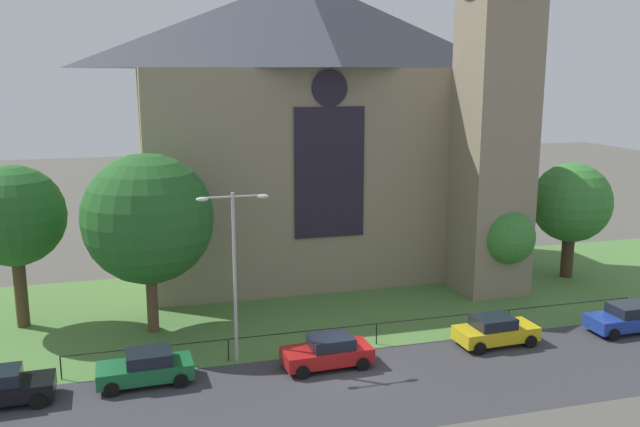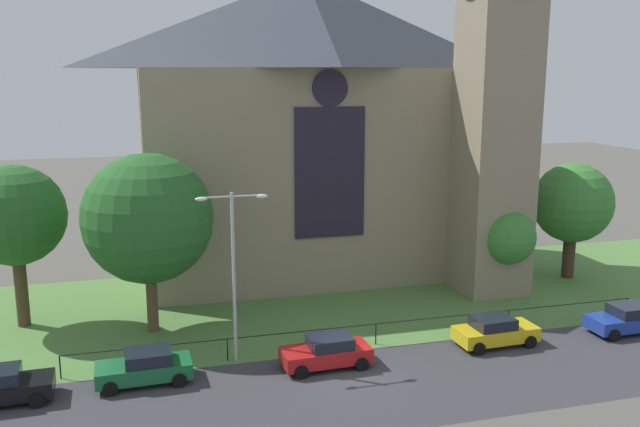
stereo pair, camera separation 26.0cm
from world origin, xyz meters
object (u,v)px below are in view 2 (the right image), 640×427
tree_right_far (573,203)px  tree_left_near (148,219)px  streetlamp_near (233,256)px  parked_car_yellow (495,331)px  parked_car_blue (627,319)px  tree_left_far (15,216)px  church_building (319,124)px  parked_car_red (327,352)px  parked_car_green (145,367)px  tree_right_near (509,238)px

tree_right_far → tree_left_near: bearing=-174.4°
streetlamp_near → parked_car_yellow: bearing=-6.9°
tree_left_near → streetlamp_near: bearing=-53.7°
streetlamp_near → tree_left_near: bearing=126.3°
parked_car_blue → tree_left_far: bearing=-17.8°
church_building → tree_left_near: size_ratio=2.69×
tree_left_near → tree_left_far: (-6.86, 2.70, -0.03)m
streetlamp_near → parked_car_red: streetlamp_near is taller
parked_car_green → streetlamp_near: bearing=-164.4°
tree_left_far → streetlamp_near: size_ratio=1.08×
tree_left_far → parked_car_red: bearing=-33.3°
tree_right_near → tree_left_far: (-28.17, 2.75, 2.38)m
tree_right_far → tree_left_near: size_ratio=0.81×
church_building → parked_car_blue: church_building is taller
church_building → streetlamp_near: (-8.00, -14.09, -5.01)m
parked_car_blue → parked_car_red: bearing=-0.8°
tree_left_near → tree_left_far: bearing=158.5°
tree_right_far → streetlamp_near: streetlamp_near is taller
tree_right_near → parked_car_red: (-13.52, -6.87, -3.05)m
tree_right_near → parked_car_red: 15.47m
parked_car_yellow → parked_car_blue: size_ratio=1.01×
streetlamp_near → parked_car_green: (-4.29, -1.34, -4.52)m
parked_car_red → church_building: bearing=-106.3°
church_building → parked_car_yellow: size_ratio=6.10×
church_building → parked_car_blue: (12.82, -15.98, -9.53)m
tree_left_near → parked_car_yellow: (16.81, -6.65, -5.46)m
church_building → tree_left_far: church_building is taller
church_building → tree_right_far: church_building is taller
tree_right_far → parked_car_red: bearing=-154.1°
parked_car_green → parked_car_blue: bearing=177.0°
tree_left_far → parked_car_green: (6.31, -9.11, -5.43)m
tree_right_near → parked_car_green: (-21.86, -6.35, -3.05)m
parked_car_blue → streetlamp_near: bearing=-5.9°
tree_right_far → parked_car_green: (-28.23, -9.12, -4.38)m
parked_car_green → parked_car_yellow: 17.37m
streetlamp_near → parked_car_blue: size_ratio=1.96×
tree_right_far → tree_right_near: (-6.36, -2.77, -1.33)m
tree_left_near → tree_left_far: 7.37m
church_building → tree_right_near: church_building is taller
church_building → parked_car_blue: bearing=-51.3°
church_building → streetlamp_near: size_ratio=3.14×
tree_left_far → tree_left_near: bearing=-21.5°
tree_left_near → church_building: bearing=37.5°
tree_right_far → parked_car_red: 22.53m
tree_right_far → parked_car_yellow: size_ratio=1.84×
church_building → parked_car_yellow: bearing=-72.0°
tree_right_near → tree_left_far: 28.40m
tree_right_far → streetlamp_near: (-23.94, -7.79, 0.14)m
parked_car_green → parked_car_red: size_ratio=1.00×
tree_left_near → parked_car_green: (-0.56, -6.41, -5.46)m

